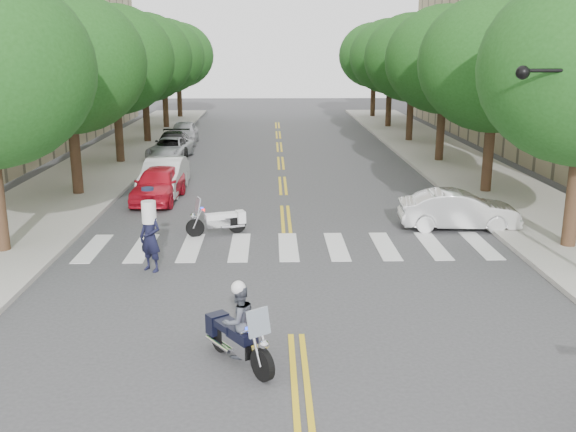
{
  "coord_description": "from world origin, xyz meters",
  "views": [
    {
      "loc": [
        -0.53,
        -13.05,
        6.14
      ],
      "look_at": [
        -0.04,
        5.45,
        1.3
      ],
      "focal_mm": 40.0,
      "sensor_mm": 36.0,
      "label": 1
    }
  ],
  "objects_px": {
    "motorcycle_parked": "(221,221)",
    "convertible": "(458,210)",
    "officer_standing": "(150,238)",
    "motorcycle_police": "(238,327)"
  },
  "relations": [
    {
      "from": "motorcycle_police",
      "to": "convertible",
      "type": "xyz_separation_m",
      "value": [
        7.22,
        9.77,
        -0.11
      ]
    },
    {
      "from": "motorcycle_police",
      "to": "officer_standing",
      "type": "bearing_deg",
      "value": -99.13
    },
    {
      "from": "officer_standing",
      "to": "convertible",
      "type": "xyz_separation_m",
      "value": [
        9.96,
        4.13,
        -0.3
      ]
    },
    {
      "from": "officer_standing",
      "to": "convertible",
      "type": "relative_size",
      "value": 0.48
    },
    {
      "from": "convertible",
      "to": "motorcycle_parked",
      "type": "bearing_deg",
      "value": 96.91
    },
    {
      "from": "motorcycle_police",
      "to": "motorcycle_parked",
      "type": "distance_m",
      "value": 9.37
    },
    {
      "from": "motorcycle_police",
      "to": "motorcycle_parked",
      "type": "bearing_deg",
      "value": -118.78
    },
    {
      "from": "motorcycle_police",
      "to": "convertible",
      "type": "relative_size",
      "value": 0.47
    },
    {
      "from": "motorcycle_police",
      "to": "motorcycle_parked",
      "type": "relative_size",
      "value": 0.95
    },
    {
      "from": "motorcycle_parked",
      "to": "convertible",
      "type": "bearing_deg",
      "value": -106.48
    }
  ]
}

